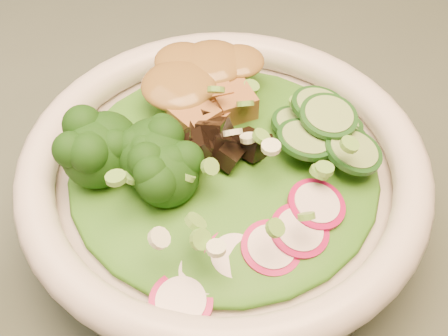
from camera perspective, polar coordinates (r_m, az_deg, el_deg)
dining_table at (r=0.56m, az=-3.98°, el=-11.99°), size 1.20×0.80×0.75m
salad_bowl at (r=0.43m, az=0.00°, el=-1.74°), size 0.27×0.27×0.07m
lettuce_bed at (r=0.41m, az=0.00°, el=0.09°), size 0.21×0.21×0.02m
broccoli_florets at (r=0.39m, az=-8.71°, el=-0.90°), size 0.09×0.08×0.04m
radish_slices at (r=0.37m, az=3.88°, el=-6.80°), size 0.12×0.06×0.02m
cucumber_slices at (r=0.42m, az=8.57°, el=3.28°), size 0.08×0.08×0.04m
mushroom_heap at (r=0.41m, az=-0.57°, el=2.63°), size 0.08×0.08×0.04m
tofu_cubes at (r=0.45m, az=-2.52°, el=7.05°), size 0.10×0.07×0.04m
peanut_sauce at (r=0.44m, az=-2.57°, el=8.33°), size 0.07×0.06×0.02m
scallion_garnish at (r=0.40m, az=0.00°, el=2.41°), size 0.20×0.20×0.02m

